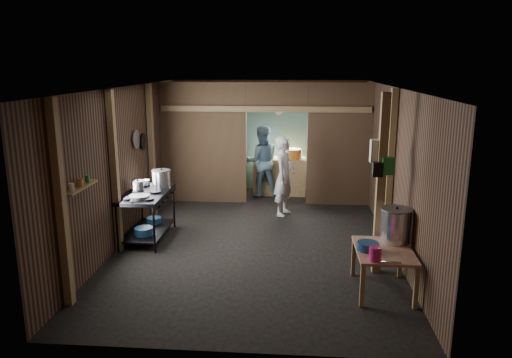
# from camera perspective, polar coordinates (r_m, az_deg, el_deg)

# --- Properties ---
(floor) EXTENTS (4.50, 7.00, 0.00)m
(floor) POSITION_cam_1_polar(r_m,az_deg,el_deg) (8.57, 0.11, -6.86)
(floor) COLOR black
(floor) RESTS_ON ground
(ceiling) EXTENTS (4.50, 7.00, 0.00)m
(ceiling) POSITION_cam_1_polar(r_m,az_deg,el_deg) (8.05, 0.12, 10.77)
(ceiling) COLOR #4E4A46
(ceiling) RESTS_ON ground
(wall_back) EXTENTS (4.50, 0.00, 2.60)m
(wall_back) POSITION_cam_1_polar(r_m,az_deg,el_deg) (11.66, 1.45, 5.17)
(wall_back) COLOR brown
(wall_back) RESTS_ON ground
(wall_front) EXTENTS (4.50, 0.00, 2.60)m
(wall_front) POSITION_cam_1_polar(r_m,az_deg,el_deg) (4.86, -3.11, -6.73)
(wall_front) COLOR brown
(wall_front) RESTS_ON ground
(wall_left) EXTENTS (0.00, 7.00, 2.60)m
(wall_left) POSITION_cam_1_polar(r_m,az_deg,el_deg) (8.68, -14.87, 1.86)
(wall_left) COLOR brown
(wall_left) RESTS_ON ground
(wall_right) EXTENTS (0.00, 7.00, 2.60)m
(wall_right) POSITION_cam_1_polar(r_m,az_deg,el_deg) (8.35, 15.70, 1.37)
(wall_right) COLOR brown
(wall_right) RESTS_ON ground
(partition_left) EXTENTS (1.85, 0.10, 2.60)m
(partition_left) POSITION_cam_1_polar(r_m,az_deg,el_deg) (10.54, -6.17, 4.22)
(partition_left) COLOR brown
(partition_left) RESTS_ON floor
(partition_right) EXTENTS (1.35, 0.10, 2.60)m
(partition_right) POSITION_cam_1_polar(r_m,az_deg,el_deg) (10.40, 9.77, 3.98)
(partition_right) COLOR brown
(partition_right) RESTS_ON floor
(partition_header) EXTENTS (1.30, 0.10, 0.60)m
(partition_header) POSITION_cam_1_polar(r_m,az_deg,el_deg) (10.25, 2.50, 9.65)
(partition_header) COLOR brown
(partition_header) RESTS_ON wall_back
(turquoise_panel) EXTENTS (4.40, 0.06, 2.50)m
(turquoise_panel) POSITION_cam_1_polar(r_m,az_deg,el_deg) (11.60, 1.43, 4.89)
(turquoise_panel) COLOR #589B98
(turquoise_panel) RESTS_ON wall_back
(back_counter) EXTENTS (1.20, 0.50, 0.85)m
(back_counter) POSITION_cam_1_polar(r_m,az_deg,el_deg) (11.27, 2.79, 0.34)
(back_counter) COLOR tan
(back_counter) RESTS_ON floor
(wall_clock) EXTENTS (0.20, 0.03, 0.20)m
(wall_clock) POSITION_cam_1_polar(r_m,az_deg,el_deg) (11.48, 2.70, 8.05)
(wall_clock) COLOR white
(wall_clock) RESTS_ON wall_back
(post_left_a) EXTENTS (0.10, 0.12, 2.60)m
(post_left_a) POSITION_cam_1_polar(r_m,az_deg,el_deg) (6.33, -21.97, -2.91)
(post_left_a) COLOR tan
(post_left_a) RESTS_ON floor
(post_left_b) EXTENTS (0.10, 0.12, 2.60)m
(post_left_b) POSITION_cam_1_polar(r_m,az_deg,el_deg) (7.92, -16.28, 0.69)
(post_left_b) COLOR tan
(post_left_b) RESTS_ON floor
(post_left_c) EXTENTS (0.10, 0.12, 2.60)m
(post_left_c) POSITION_cam_1_polar(r_m,az_deg,el_deg) (9.78, -12.19, 3.28)
(post_left_c) COLOR tan
(post_left_c) RESTS_ON floor
(post_right) EXTENTS (0.10, 0.12, 2.60)m
(post_right) POSITION_cam_1_polar(r_m,az_deg,el_deg) (8.15, 15.47, 1.09)
(post_right) COLOR tan
(post_right) RESTS_ON floor
(post_free) EXTENTS (0.12, 0.12, 2.60)m
(post_free) POSITION_cam_1_polar(r_m,az_deg,el_deg) (7.03, 14.47, -0.77)
(post_free) COLOR tan
(post_free) RESTS_ON floor
(cross_beam) EXTENTS (4.40, 0.12, 0.12)m
(cross_beam) POSITION_cam_1_polar(r_m,az_deg,el_deg) (10.23, 1.06, 8.25)
(cross_beam) COLOR tan
(cross_beam) RESTS_ON wall_left
(pan_lid_big) EXTENTS (0.03, 0.34, 0.34)m
(pan_lid_big) POSITION_cam_1_polar(r_m,az_deg,el_deg) (8.98, -13.93, 4.56)
(pan_lid_big) COLOR slate
(pan_lid_big) RESTS_ON wall_left
(pan_lid_small) EXTENTS (0.03, 0.30, 0.30)m
(pan_lid_small) POSITION_cam_1_polar(r_m,az_deg,el_deg) (9.37, -13.14, 4.34)
(pan_lid_small) COLOR black
(pan_lid_small) RESTS_ON wall_left
(wall_shelf) EXTENTS (0.14, 0.80, 0.03)m
(wall_shelf) POSITION_cam_1_polar(r_m,az_deg,el_deg) (6.72, -19.96, -0.92)
(wall_shelf) COLOR tan
(wall_shelf) RESTS_ON wall_left
(jar_white) EXTENTS (0.07, 0.07, 0.10)m
(jar_white) POSITION_cam_1_polar(r_m,az_deg,el_deg) (6.49, -20.90, -0.91)
(jar_white) COLOR white
(jar_white) RESTS_ON wall_shelf
(jar_yellow) EXTENTS (0.08, 0.08, 0.10)m
(jar_yellow) POSITION_cam_1_polar(r_m,az_deg,el_deg) (6.71, -20.00, -0.39)
(jar_yellow) COLOR #C27025
(jar_yellow) RESTS_ON wall_shelf
(jar_green) EXTENTS (0.06, 0.06, 0.10)m
(jar_green) POSITION_cam_1_polar(r_m,az_deg,el_deg) (6.90, -19.26, 0.05)
(jar_green) COLOR #218031
(jar_green) RESTS_ON wall_shelf
(bag_white) EXTENTS (0.22, 0.15, 0.32)m
(bag_white) POSITION_cam_1_polar(r_m,az_deg,el_deg) (7.00, 14.18, 3.21)
(bag_white) COLOR white
(bag_white) RESTS_ON post_free
(bag_green) EXTENTS (0.16, 0.12, 0.24)m
(bag_green) POSITION_cam_1_polar(r_m,az_deg,el_deg) (6.92, 15.27, 1.51)
(bag_green) COLOR #218031
(bag_green) RESTS_ON post_free
(bag_black) EXTENTS (0.14, 0.10, 0.20)m
(bag_black) POSITION_cam_1_polar(r_m,az_deg,el_deg) (6.89, 14.13, 1.10)
(bag_black) COLOR black
(bag_black) RESTS_ON post_free
(gas_range) EXTENTS (0.72, 1.41, 0.83)m
(gas_range) POSITION_cam_1_polar(r_m,az_deg,el_deg) (8.59, -12.65, -4.24)
(gas_range) COLOR black
(gas_range) RESTS_ON floor
(prep_table) EXTENTS (0.73, 1.00, 0.59)m
(prep_table) POSITION_cam_1_polar(r_m,az_deg,el_deg) (6.77, 14.68, -10.33)
(prep_table) COLOR tan
(prep_table) RESTS_ON floor
(stove_pot_large) EXTENTS (0.34, 0.34, 0.33)m
(stove_pot_large) POSITION_cam_1_polar(r_m,az_deg,el_deg) (8.74, -11.04, -0.02)
(stove_pot_large) COLOR silver
(stove_pot_large) RESTS_ON gas_range
(stove_pot_med) EXTENTS (0.25, 0.25, 0.20)m
(stove_pot_med) POSITION_cam_1_polar(r_m,az_deg,el_deg) (8.58, -13.73, -0.85)
(stove_pot_med) COLOR silver
(stove_pot_med) RESTS_ON gas_range
(stove_saucepan) EXTENTS (0.15, 0.15, 0.09)m
(stove_saucepan) POSITION_cam_1_polar(r_m,az_deg,el_deg) (8.99, -12.87, -0.39)
(stove_saucepan) COLOR silver
(stove_saucepan) RESTS_ON gas_range
(frying_pan) EXTENTS (0.42, 0.60, 0.07)m
(frying_pan) POSITION_cam_1_polar(r_m,az_deg,el_deg) (8.12, -13.58, -2.06)
(frying_pan) COLOR slate
(frying_pan) RESTS_ON gas_range
(blue_tub_front) EXTENTS (0.31, 0.31, 0.13)m
(blue_tub_front) POSITION_cam_1_polar(r_m,az_deg,el_deg) (8.42, -13.09, -6.00)
(blue_tub_front) COLOR navy
(blue_tub_front) RESTS_ON gas_range
(blue_tub_back) EXTENTS (0.27, 0.27, 0.11)m
(blue_tub_back) POSITION_cam_1_polar(r_m,az_deg,el_deg) (8.98, -11.91, -4.77)
(blue_tub_back) COLOR navy
(blue_tub_back) RESTS_ON gas_range
(stock_pot) EXTENTS (0.55, 0.55, 0.49)m
(stock_pot) POSITION_cam_1_polar(r_m,az_deg,el_deg) (6.90, 16.13, -5.32)
(stock_pot) COLOR silver
(stock_pot) RESTS_ON prep_table
(wash_basin) EXTENTS (0.32, 0.32, 0.11)m
(wash_basin) POSITION_cam_1_polar(r_m,az_deg,el_deg) (6.56, 13.02, -7.70)
(wash_basin) COLOR navy
(wash_basin) RESTS_ON prep_table
(pink_bucket) EXTENTS (0.17, 0.17, 0.18)m
(pink_bucket) POSITION_cam_1_polar(r_m,az_deg,el_deg) (6.23, 13.84, -8.55)
(pink_bucket) COLOR #CA2276
(pink_bucket) RESTS_ON prep_table
(knife) EXTENTS (0.30, 0.04, 0.01)m
(knife) POSITION_cam_1_polar(r_m,az_deg,el_deg) (6.26, 15.34, -9.39)
(knife) COLOR silver
(knife) RESTS_ON prep_table
(yellow_tub) EXTENTS (0.40, 0.40, 0.22)m
(yellow_tub) POSITION_cam_1_polar(r_m,az_deg,el_deg) (11.15, 4.31, 3.00)
(yellow_tub) COLOR #C27025
(yellow_tub) RESTS_ON back_counter
(cook) EXTENTS (0.55, 0.67, 1.59)m
(cook) POSITION_cam_1_polar(r_m,az_deg,el_deg) (9.64, 3.34, 0.35)
(cook) COLOR white
(cook) RESTS_ON floor
(worker_back) EXTENTS (0.88, 0.74, 1.62)m
(worker_back) POSITION_cam_1_polar(r_m,az_deg,el_deg) (10.98, 0.67, 2.08)
(worker_back) COLOR #638BA2
(worker_back) RESTS_ON floor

